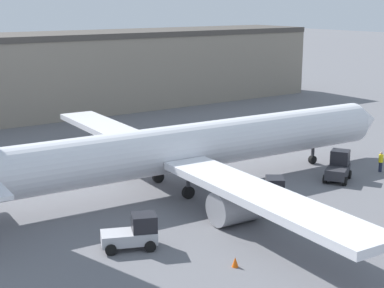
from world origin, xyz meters
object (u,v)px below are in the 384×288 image
(pushback_tug, at_px, (134,233))
(ground_crew_worker, at_px, (381,161))
(safety_cone_far, at_px, (235,262))
(baggage_tug, at_px, (338,167))
(belt_loader_truck, at_px, (267,197))
(airplane, at_px, (180,149))

(pushback_tug, bearing_deg, ground_crew_worker, 26.86)
(ground_crew_worker, distance_m, safety_cone_far, 22.07)
(baggage_tug, distance_m, safety_cone_far, 18.01)
(ground_crew_worker, height_order, belt_loader_truck, belt_loader_truck)
(ground_crew_worker, relative_size, safety_cone_far, 3.08)
(airplane, xyz_separation_m, ground_crew_worker, (15.89, -5.72, -2.14))
(ground_crew_worker, xyz_separation_m, belt_loader_truck, (-14.16, -1.84, 0.21))
(pushback_tug, height_order, safety_cone_far, pushback_tug)
(belt_loader_truck, xyz_separation_m, pushback_tug, (-9.89, 0.15, -0.22))
(belt_loader_truck, bearing_deg, baggage_tug, 50.52)
(safety_cone_far, bearing_deg, airplane, 68.17)
(ground_crew_worker, height_order, safety_cone_far, ground_crew_worker)
(airplane, bearing_deg, pushback_tug, -134.41)
(airplane, bearing_deg, belt_loader_truck, -73.79)
(airplane, distance_m, pushback_tug, 11.24)
(ground_crew_worker, bearing_deg, pushback_tug, -89.44)
(ground_crew_worker, bearing_deg, safety_cone_far, -75.22)
(airplane, bearing_deg, baggage_tug, -21.39)
(airplane, height_order, safety_cone_far, airplane)
(airplane, relative_size, belt_loader_truck, 13.17)
(ground_crew_worker, height_order, pushback_tug, pushback_tug)
(ground_crew_worker, distance_m, belt_loader_truck, 14.28)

